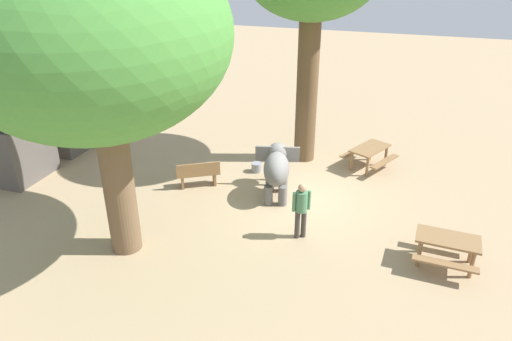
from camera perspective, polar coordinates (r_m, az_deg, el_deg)
The scene contains 10 objects.
ground_plane at distance 14.96m, azimuth 4.93°, elevation -3.27°, with size 60.00×60.00×0.00m, color tan.
elephant at distance 14.69m, azimuth 2.50°, elevation 0.35°, with size 2.13×1.46×1.46m.
person_handler at distance 12.62m, azimuth 5.47°, elevation -4.37°, with size 0.32×0.45×1.62m.
shade_tree_main at distance 11.05m, azimuth -18.55°, elevation 14.90°, with size 6.35×5.82×7.72m.
wooden_bench at distance 15.46m, azimuth -6.95°, elevation -0.37°, with size 1.05×1.41×0.88m.
picnic_table_near at distance 12.65m, azimuth 22.00°, elevation -8.26°, with size 1.59×1.61×0.78m.
picnic_table_far at distance 17.05m, azimuth 13.50°, elevation 2.13°, with size 2.01×2.00×0.78m.
market_stall_blue at distance 17.72m, azimuth -27.23°, elevation 2.72°, with size 2.50×2.50×2.52m.
market_stall_white at distance 19.49m, azimuth -22.17°, elevation 5.70°, with size 2.50×2.50×2.52m.
feed_bucket at distance 16.47m, azimuth 0.08°, elevation 0.38°, with size 0.36×0.36×0.32m, color gray.
Camera 1 is at (-12.75, -2.66, 7.35)m, focal length 33.26 mm.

